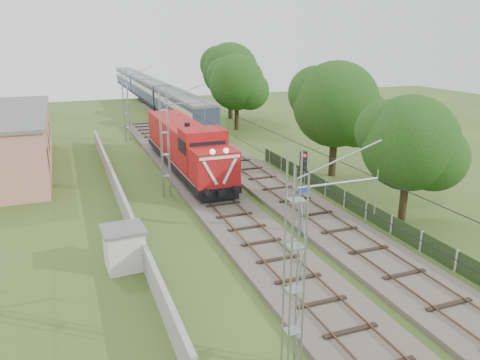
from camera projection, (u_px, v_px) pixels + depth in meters
name	position (u px, v px, depth m)	size (l,w,h in m)	color
ground	(273.00, 260.00, 24.77)	(140.00, 140.00, 0.00)	#3A511E
track_main	(229.00, 212.00, 30.96)	(4.20, 70.00, 0.45)	#6B6054
track_side	(232.00, 159.00, 44.26)	(4.20, 80.00, 0.45)	#6B6054
catenary	(166.00, 143.00, 33.27)	(3.31, 70.00, 8.00)	gray
boundary_wall	(118.00, 192.00, 33.03)	(0.25, 40.00, 1.50)	#9E9E99
fence	(367.00, 211.00, 30.00)	(0.12, 32.00, 1.20)	black
locomotive	(186.00, 146.00, 39.81)	(3.20, 18.28, 4.64)	black
coach_rake	(149.00, 89.00, 80.92)	(3.05, 67.90, 3.52)	black
signal_post	(302.00, 178.00, 26.54)	(0.58, 0.45, 5.24)	black
relay_hut	(124.00, 248.00, 23.65)	(2.22, 2.22, 2.17)	silver
tree_a	(411.00, 144.00, 28.58)	(6.20, 5.90, 8.03)	#3C2C18
tree_b	(337.00, 105.00, 37.94)	(7.35, 7.00, 9.52)	#3C2C18
tree_c	(237.00, 83.00, 57.43)	(7.16, 6.82, 9.28)	#3C2C18
tree_d	(231.00, 72.00, 64.82)	(8.13, 7.74, 10.54)	#3C2C18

